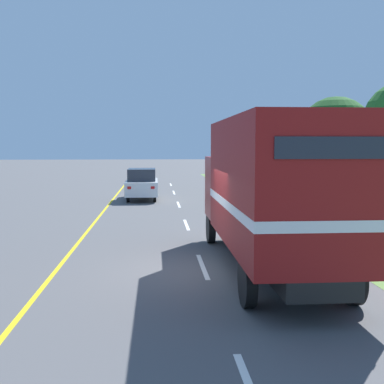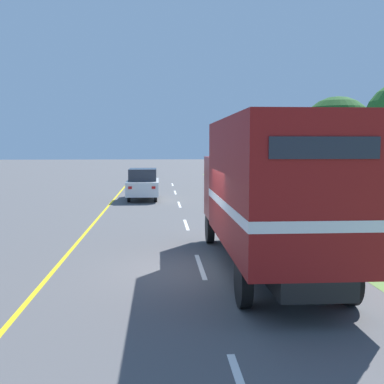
{
  "view_description": "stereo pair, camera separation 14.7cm",
  "coord_description": "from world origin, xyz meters",
  "px_view_note": "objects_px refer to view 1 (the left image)",
  "views": [
    {
      "loc": [
        -1.19,
        -11.7,
        3.11
      ],
      "look_at": [
        0.3,
        8.09,
        1.2
      ],
      "focal_mm": 45.0,
      "sensor_mm": 36.0,
      "label": 1
    },
    {
      "loc": [
        -1.04,
        -11.71,
        3.11
      ],
      "look_at": [
        0.3,
        8.09,
        1.2
      ],
      "focal_mm": 45.0,
      "sensor_mm": 36.0,
      "label": 2
    }
  ],
  "objects_px": {
    "lead_car_white": "(142,184)",
    "roadside_tree_far": "(283,136)",
    "highway_sign": "(320,180)",
    "roadside_tree_mid": "(335,134)",
    "horse_trailer_truck": "(272,189)"
  },
  "relations": [
    {
      "from": "lead_car_white",
      "to": "roadside_tree_far",
      "type": "xyz_separation_m",
      "value": [
        10.5,
        8.31,
        2.94
      ]
    },
    {
      "from": "highway_sign",
      "to": "roadside_tree_mid",
      "type": "distance_m",
      "value": 11.52
    },
    {
      "from": "roadside_tree_mid",
      "to": "roadside_tree_far",
      "type": "relative_size",
      "value": 1.13
    },
    {
      "from": "horse_trailer_truck",
      "to": "roadside_tree_mid",
      "type": "relative_size",
      "value": 1.33
    },
    {
      "from": "roadside_tree_far",
      "to": "lead_car_white",
      "type": "bearing_deg",
      "value": -141.63
    },
    {
      "from": "highway_sign",
      "to": "roadside_tree_far",
      "type": "height_order",
      "value": "roadside_tree_far"
    },
    {
      "from": "horse_trailer_truck",
      "to": "roadside_tree_far",
      "type": "xyz_separation_m",
      "value": [
        6.9,
        24.76,
        1.81
      ]
    },
    {
      "from": "roadside_tree_mid",
      "to": "highway_sign",
      "type": "bearing_deg",
      "value": -113.7
    },
    {
      "from": "roadside_tree_mid",
      "to": "roadside_tree_far",
      "type": "distance_m",
      "value": 6.12
    },
    {
      "from": "horse_trailer_truck",
      "to": "roadside_tree_far",
      "type": "relative_size",
      "value": 1.51
    },
    {
      "from": "lead_car_white",
      "to": "roadside_tree_far",
      "type": "relative_size",
      "value": 0.74
    },
    {
      "from": "lead_car_white",
      "to": "highway_sign",
      "type": "bearing_deg",
      "value": -45.37
    },
    {
      "from": "horse_trailer_truck",
      "to": "roadside_tree_far",
      "type": "distance_m",
      "value": 25.77
    },
    {
      "from": "lead_car_white",
      "to": "roadside_tree_far",
      "type": "distance_m",
      "value": 13.71
    },
    {
      "from": "horse_trailer_truck",
      "to": "lead_car_white",
      "type": "distance_m",
      "value": 16.88
    }
  ]
}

